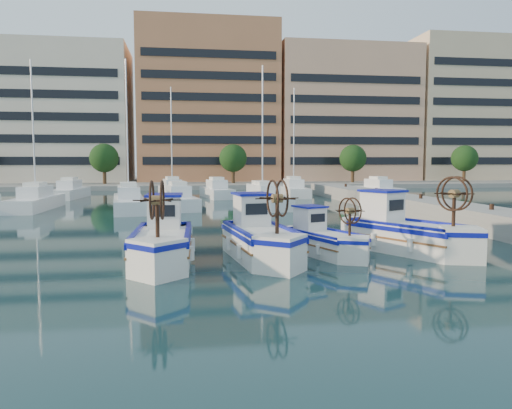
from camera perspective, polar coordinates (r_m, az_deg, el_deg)
name	(u,v)px	position (r m, az deg, el deg)	size (l,w,h in m)	color
ground	(272,261)	(19.01, 1.84, -6.49)	(300.00, 300.00, 0.00)	#16373B
quay	(470,217)	(31.15, 23.24, -1.28)	(3.00, 60.00, 1.20)	gray
waterfront	(257,117)	(84.63, 0.12, 9.96)	(180.00, 40.00, 25.60)	gray
yacht_marina	(176,197)	(45.86, -9.17, 0.86)	(39.83, 23.81, 11.50)	white
fishing_boat_a	(163,239)	(18.92, -10.61, -3.95)	(2.24, 5.12, 3.16)	white
fishing_boat_b	(260,236)	(19.38, 0.42, -3.66)	(2.65, 5.18, 3.16)	white
fishing_boat_c	(323,238)	(20.40, 7.63, -3.83)	(2.80, 4.04, 2.44)	white
fishing_boat_d	(405,231)	(21.70, 16.63, -2.89)	(4.16, 5.33, 3.22)	white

